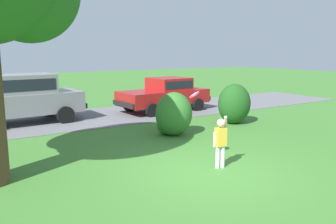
{
  "coord_description": "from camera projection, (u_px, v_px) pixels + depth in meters",
  "views": [
    {
      "loc": [
        -4.9,
        -6.1,
        2.8
      ],
      "look_at": [
        0.23,
        2.07,
        1.1
      ],
      "focal_mm": 37.15,
      "sensor_mm": 36.0,
      "label": 1
    }
  ],
  "objects": [
    {
      "name": "parked_suv",
      "position": [
        20.0,
        96.0,
        13.35
      ],
      "size": [
        4.8,
        2.32,
        1.92
      ],
      "color": "gray",
      "rests_on": "ground"
    },
    {
      "name": "frisbee",
      "position": [
        194.0,
        95.0,
        8.25
      ],
      "size": [
        0.29,
        0.28,
        0.23
      ],
      "color": "red"
    },
    {
      "name": "ground_plane",
      "position": [
        206.0,
        172.0,
        8.14
      ],
      "size": [
        80.0,
        80.0,
        0.0
      ],
      "primitive_type": "plane",
      "color": "#3D752D"
    },
    {
      "name": "parked_sedan",
      "position": [
        165.0,
        93.0,
        16.3
      ],
      "size": [
        4.52,
        2.34,
        1.56
      ],
      "color": "maroon",
      "rests_on": "ground"
    },
    {
      "name": "shrub_near_tree",
      "position": [
        173.0,
        115.0,
        11.59
      ],
      "size": [
        1.27,
        1.15,
        1.46
      ],
      "color": "#33702B",
      "rests_on": "ground"
    },
    {
      "name": "child_thrower",
      "position": [
        221.0,
        139.0,
        8.32
      ],
      "size": [
        0.47,
        0.23,
        1.29
      ],
      "color": "white",
      "rests_on": "ground"
    },
    {
      "name": "driveway_strip",
      "position": [
        90.0,
        118.0,
        14.71
      ],
      "size": [
        28.0,
        4.4,
        0.02
      ],
      "primitive_type": "cube",
      "color": "slate",
      "rests_on": "ground"
    },
    {
      "name": "shrub_centre_left",
      "position": [
        234.0,
        104.0,
        13.46
      ],
      "size": [
        1.33,
        1.15,
        1.55
      ],
      "color": "#1E511C",
      "rests_on": "ground"
    }
  ]
}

